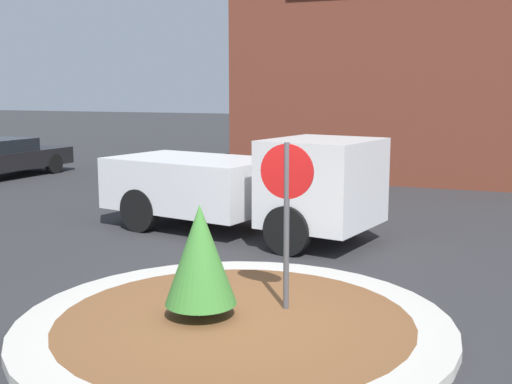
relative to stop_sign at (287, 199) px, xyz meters
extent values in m
plane|color=#2D2D30|center=(-0.44, -0.57, -1.49)|extent=(120.00, 120.00, 0.00)
cylinder|color=#BCB7AD|center=(-0.44, -0.57, -1.43)|extent=(5.10, 5.10, 0.13)
cylinder|color=brown|center=(-0.44, -0.57, -1.43)|extent=(4.18, 4.18, 0.13)
cylinder|color=#4C4C51|center=(0.00, 0.00, -0.41)|extent=(0.07, 0.07, 2.17)
cylinder|color=#B71414|center=(0.00, 0.00, 0.33)|extent=(0.66, 0.03, 0.66)
cylinder|color=brown|center=(-0.84, -0.64, -1.28)|extent=(0.08, 0.08, 0.17)
cone|color=#3D7F33|center=(-0.84, -0.64, -0.60)|extent=(0.85, 0.85, 1.19)
cube|color=silver|center=(-0.59, 3.78, -0.34)|extent=(2.10, 2.27, 1.53)
cube|color=silver|center=(-3.46, 4.37, -0.59)|extent=(3.61, 2.67, 1.03)
cube|color=black|center=(0.01, 3.65, -0.08)|extent=(0.39, 1.72, 0.54)
cylinder|color=black|center=(-0.55, 4.74, -1.07)|extent=(0.88, 0.39, 0.85)
cylinder|color=black|center=(-0.94, 2.88, -1.07)|extent=(0.88, 0.39, 0.85)
cylinder|color=black|center=(-3.85, 5.42, -1.07)|extent=(0.88, 0.39, 0.85)
cylinder|color=black|center=(-4.24, 3.56, -1.07)|extent=(0.88, 0.39, 0.85)
cube|color=brown|center=(0.57, 14.38, 1.83)|extent=(12.55, 6.00, 6.65)
cube|color=black|center=(-12.41, 8.74, -0.94)|extent=(2.00, 4.79, 0.55)
cylinder|color=black|center=(-13.12, 10.24, -1.17)|extent=(0.23, 0.67, 0.66)
cylinder|color=black|center=(-11.53, 10.15, -1.17)|extent=(0.23, 0.67, 0.66)
camera|label=1|loc=(2.38, -7.17, 1.31)|focal=45.00mm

